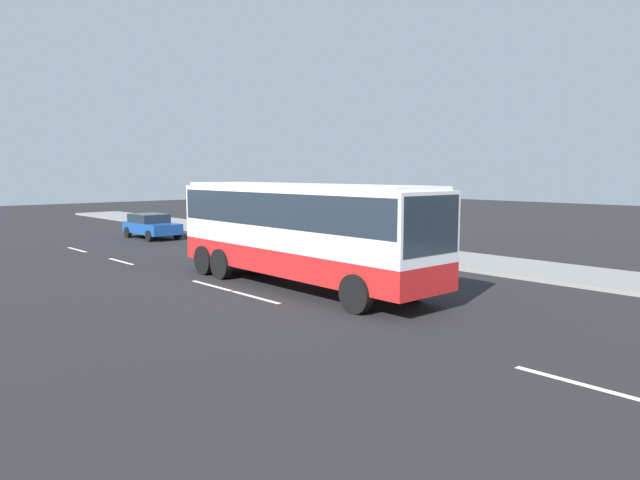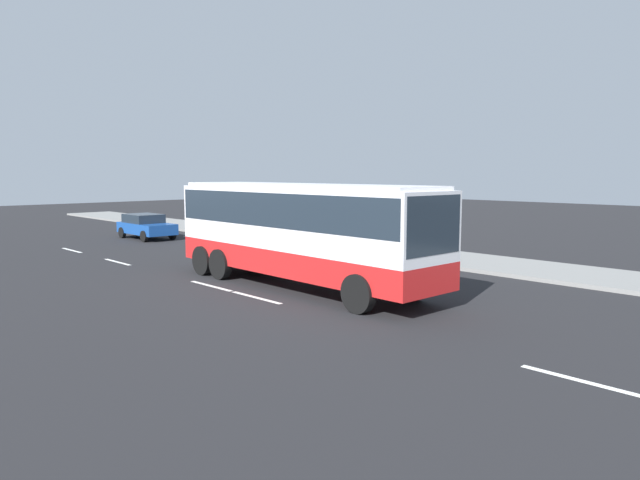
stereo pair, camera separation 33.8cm
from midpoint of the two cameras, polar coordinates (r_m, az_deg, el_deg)
ground_plane at (r=19.38m, az=-0.12°, el=-4.76°), size 120.00×120.00×0.00m
sidewalk_curb at (r=25.76m, az=13.89°, el=-1.93°), size 80.00×4.00×0.15m
lane_centreline at (r=16.04m, az=-0.26°, el=-7.17°), size 40.22×0.16×0.01m
coach_bus at (r=19.20m, az=-1.48°, el=1.63°), size 10.98×2.90×3.48m
car_blue_saloon at (r=35.20m, az=-16.14°, el=1.41°), size 4.10×1.95×1.43m
pedestrian_near_curb at (r=27.23m, az=10.12°, el=0.81°), size 0.32×0.32×1.66m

